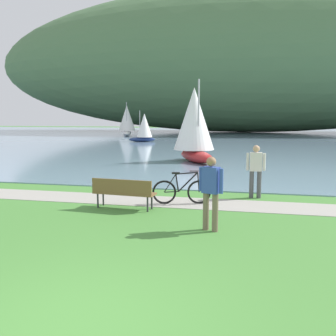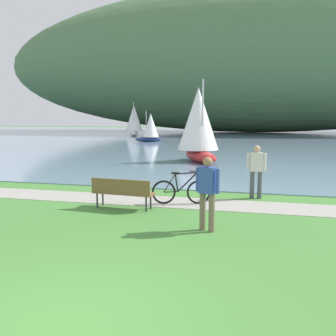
# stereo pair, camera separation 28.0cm
# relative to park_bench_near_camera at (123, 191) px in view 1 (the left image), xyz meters

# --- Properties ---
(ground_plane) EXTENTS (200.00, 200.00, 0.00)m
(ground_plane) POSITION_rel_park_bench_near_camera_xyz_m (1.42, -5.90, -0.52)
(ground_plane) COLOR #478438
(bay_water) EXTENTS (180.00, 80.00, 0.04)m
(bay_water) POSITION_rel_park_bench_near_camera_xyz_m (1.42, 43.10, -0.50)
(bay_water) COLOR #7A99B2
(bay_water) RESTS_ON ground
(distant_hillside) EXTENTS (92.36, 28.00, 24.63)m
(distant_hillside) POSITION_rel_park_bench_near_camera_xyz_m (1.74, 58.27, 11.83)
(distant_hillside) COLOR #4C7047
(distant_hillside) RESTS_ON bay_water
(shoreline_path) EXTENTS (60.00, 1.50, 0.01)m
(shoreline_path) POSITION_rel_park_bench_near_camera_xyz_m (1.42, 1.16, -0.52)
(shoreline_path) COLOR #A39E93
(shoreline_path) RESTS_ON ground
(park_bench_near_camera) EXTENTS (1.83, 0.63, 0.88)m
(park_bench_near_camera) POSITION_rel_park_bench_near_camera_xyz_m (0.00, 0.00, 0.00)
(park_bench_near_camera) COLOR brown
(park_bench_near_camera) RESTS_ON ground
(bicycle_leaning_near_bench) EXTENTS (1.73, 0.49, 1.01)m
(bicycle_leaning_near_bench) POSITION_rel_park_bench_near_camera_xyz_m (1.49, 1.02, -0.12)
(bicycle_leaning_near_bench) COLOR black
(bicycle_leaning_near_bench) RESTS_ON ground
(person_at_shoreline) EXTENTS (0.61, 0.25, 1.71)m
(person_at_shoreline) POSITION_rel_park_bench_near_camera_xyz_m (3.65, 2.38, 0.46)
(person_at_shoreline) COLOR #4C4C51
(person_at_shoreline) RESTS_ON ground
(person_on_the_grass) EXTENTS (0.57, 0.35, 1.71)m
(person_on_the_grass) POSITION_rel_park_bench_near_camera_xyz_m (2.64, -1.51, 0.46)
(person_on_the_grass) COLOR #72604C
(person_on_the_grass) RESTS_ON ground
(sailboat_nearest_to_shore) EXTENTS (3.29, 3.99, 4.67)m
(sailboat_nearest_to_shore) POSITION_rel_park_bench_near_camera_xyz_m (0.18, 11.79, 1.71)
(sailboat_nearest_to_shore) COLOR #B22323
(sailboat_nearest_to_shore) RESTS_ON bay_water
(sailboat_mid_bay) EXTENTS (2.89, 2.07, 3.27)m
(sailboat_mid_bay) POSITION_rel_park_bench_near_camera_xyz_m (-7.81, 28.65, 1.06)
(sailboat_mid_bay) COLOR navy
(sailboat_mid_bay) RESTS_ON bay_water
(sailboat_toward_hillside) EXTENTS (2.91, 4.13, 4.67)m
(sailboat_toward_hillside) POSITION_rel_park_bench_near_camera_xyz_m (-13.88, 40.78, 1.72)
(sailboat_toward_hillside) COLOR white
(sailboat_toward_hillside) RESTS_ON bay_water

